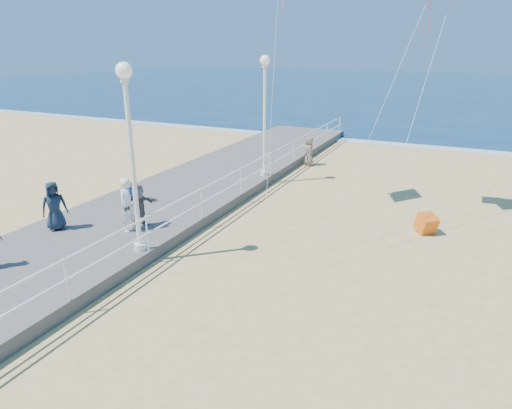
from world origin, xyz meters
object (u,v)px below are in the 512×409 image
at_px(beach_walker_c, 309,151).
at_px(spectator_4, 54,206).
at_px(spectator_5, 139,206).
at_px(woman_holding_toddler, 128,205).
at_px(toddler_held, 134,193).
at_px(lamp_post_far, 265,104).
at_px(lamp_post_mid, 130,141).
at_px(box_kite, 426,225).

bearing_deg(beach_walker_c, spectator_4, -49.55).
bearing_deg(spectator_5, beach_walker_c, 4.52).
bearing_deg(woman_holding_toddler, beach_walker_c, -2.79).
distance_m(toddler_held, spectator_5, 0.57).
distance_m(lamp_post_far, spectator_5, 8.03).
xyz_separation_m(lamp_post_far, toddler_held, (-1.09, -7.78, -2.02)).
height_order(toddler_held, spectator_5, toddler_held).
xyz_separation_m(woman_holding_toddler, spectator_5, (0.09, 0.41, -0.15)).
xyz_separation_m(lamp_post_mid, lamp_post_far, (0.00, 9.00, 0.00)).
relative_size(lamp_post_far, beach_walker_c, 3.45).
bearing_deg(spectator_4, box_kite, -30.58).
height_order(woman_holding_toddler, beach_walker_c, woman_holding_toddler).
bearing_deg(beach_walker_c, woman_holding_toddler, -40.91).
bearing_deg(woman_holding_toddler, lamp_post_mid, -123.83).
relative_size(beach_walker_c, box_kite, 2.57).
bearing_deg(box_kite, woman_holding_toddler, 168.32).
relative_size(lamp_post_mid, lamp_post_far, 1.00).
bearing_deg(spectator_5, woman_holding_toddler, -177.96).
distance_m(spectator_5, beach_walker_c, 11.77).
distance_m(lamp_post_far, woman_holding_toddler, 8.38).
bearing_deg(box_kite, lamp_post_mid, 177.60).
bearing_deg(spectator_5, lamp_post_far, 5.27).
height_order(lamp_post_far, box_kite, lamp_post_far).
bearing_deg(spectator_5, box_kite, -48.84).
distance_m(lamp_post_mid, toddler_held, 2.60).
bearing_deg(box_kite, toddler_held, 167.97).
height_order(lamp_post_far, toddler_held, lamp_post_far).
distance_m(spectator_4, spectator_5, 2.69).
bearing_deg(woman_holding_toddler, box_kite, -54.22).
relative_size(lamp_post_far, woman_holding_toddler, 3.01).
distance_m(toddler_held, box_kite, 9.84).
bearing_deg(spectator_5, toddler_held, -151.99).
bearing_deg(toddler_held, spectator_5, 20.78).
bearing_deg(spectator_4, lamp_post_mid, -60.32).
relative_size(lamp_post_mid, beach_walker_c, 3.45).
relative_size(toddler_held, spectator_4, 0.48).
bearing_deg(spectator_4, spectator_5, -28.17).
xyz_separation_m(spectator_4, beach_walker_c, (4.26, 12.96, -0.44)).
height_order(toddler_held, spectator_4, toddler_held).
xyz_separation_m(beach_walker_c, box_kite, (6.68, -7.18, -0.47)).
height_order(lamp_post_mid, beach_walker_c, lamp_post_mid).
bearing_deg(spectator_4, toddler_held, -33.71).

